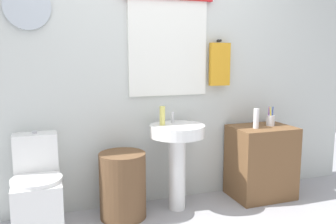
{
  "coord_description": "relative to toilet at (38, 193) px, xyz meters",
  "views": [
    {
      "loc": [
        -0.9,
        -1.96,
        1.36
      ],
      "look_at": [
        0.08,
        0.8,
        0.89
      ],
      "focal_mm": 37.81,
      "sensor_mm": 36.0,
      "label": 1
    }
  ],
  "objects": [
    {
      "name": "back_wall",
      "position": [
        0.98,
        0.27,
        1.01
      ],
      "size": [
        4.4,
        0.18,
        2.6
      ],
      "color": "silver",
      "rests_on": "ground_plane"
    },
    {
      "name": "pedestal_sink",
      "position": [
        1.16,
        -0.03,
        0.27
      ],
      "size": [
        0.48,
        0.48,
        0.77
      ],
      "color": "white",
      "rests_on": "ground_plane"
    },
    {
      "name": "toilet",
      "position": [
        0.0,
        0.0,
        0.0
      ],
      "size": [
        0.38,
        0.51,
        0.76
      ],
      "color": "white",
      "rests_on": "ground_plane"
    },
    {
      "name": "lotion_bottle",
      "position": [
        1.93,
        -0.07,
        0.49
      ],
      "size": [
        0.05,
        0.05,
        0.18
      ],
      "primitive_type": "cylinder",
      "color": "white",
      "rests_on": "wooden_cabinet"
    },
    {
      "name": "wooden_cabinet",
      "position": [
        2.04,
        -0.03,
        0.05
      ],
      "size": [
        0.58,
        0.44,
        0.69
      ],
      "primitive_type": "cube",
      "color": "brown",
      "rests_on": "ground_plane"
    },
    {
      "name": "toothbrush_cup",
      "position": [
        2.14,
        -0.01,
        0.45
      ],
      "size": [
        0.08,
        0.08,
        0.19
      ],
      "color": "silver",
      "rests_on": "wooden_cabinet"
    },
    {
      "name": "soap_bottle",
      "position": [
        1.04,
        0.02,
        0.56
      ],
      "size": [
        0.05,
        0.05,
        0.16
      ],
      "primitive_type": "cylinder",
      "color": "#DBD166",
      "rests_on": "pedestal_sink"
    },
    {
      "name": "faucet",
      "position": [
        1.16,
        0.09,
        0.52
      ],
      "size": [
        0.03,
        0.03,
        0.1
      ],
      "primitive_type": "cylinder",
      "color": "silver",
      "rests_on": "pedestal_sink"
    },
    {
      "name": "laundry_hamper",
      "position": [
        0.67,
        -0.03,
        -0.01
      ],
      "size": [
        0.39,
        0.39,
        0.56
      ],
      "primitive_type": "cylinder",
      "color": "brown",
      "rests_on": "ground_plane"
    }
  ]
}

